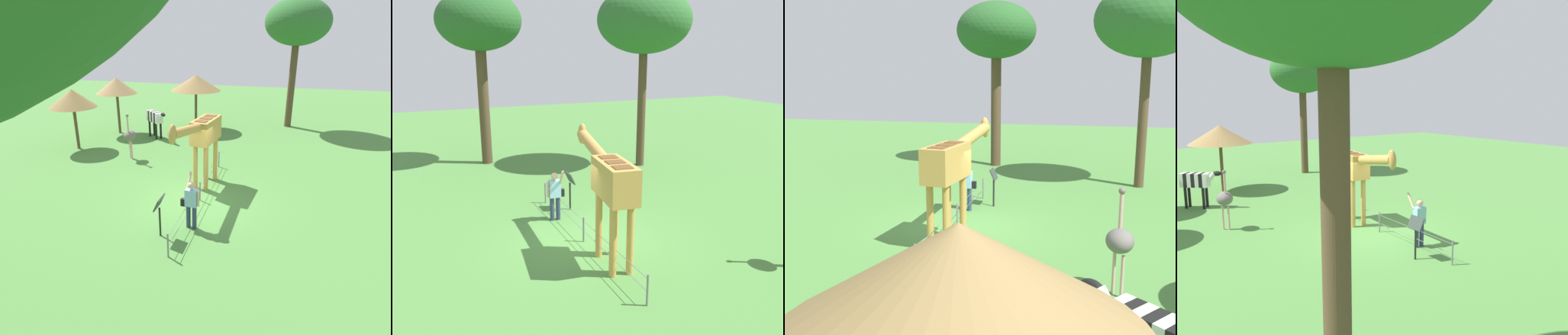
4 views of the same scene
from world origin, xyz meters
The scene contains 7 objects.
ground_plane centered at (0.00, 0.00, 0.00)m, with size 60.00×60.00×0.00m, color #4C843D.
giraffe centered at (-1.21, -0.12, 2.15)m, with size 4.01×0.98×3.19m.
visitor centered at (1.86, 0.29, 0.90)m, with size 0.60×0.59×1.75m.
tree_east centered at (6.73, -5.64, 6.48)m, with size 4.13×4.13×7.98m.
tree_northeast centered at (10.00, 0.91, 6.41)m, with size 3.79×3.79×7.86m.
info_sign centered at (2.56, -0.49, 0.95)m, with size 0.56×0.21×1.32m.
wire_fence centered at (0.00, 0.09, 0.40)m, with size 7.05×0.05×0.75m.
Camera 2 is at (-10.53, 4.53, 5.36)m, focal length 39.94 mm.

